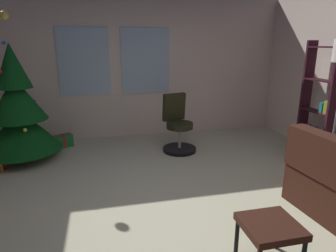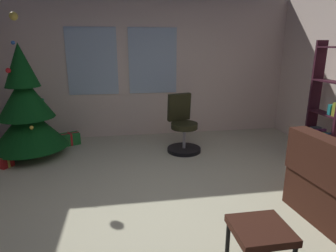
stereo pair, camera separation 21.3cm
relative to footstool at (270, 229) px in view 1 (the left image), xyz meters
The scene contains 7 objects.
ground_plane 1.10m from the footstool, 121.39° to the left, with size 5.53×5.77×0.10m, color beige.
wall_back_with_windows 3.97m from the footstool, 98.25° to the left, with size 5.53×0.12×2.61m.
footstool is the anchor object (origin of this frame).
holiday_tree 3.83m from the footstool, 130.50° to the left, with size 1.16×1.16×2.18m.
gift_box_green 3.90m from the footstool, 120.05° to the left, with size 0.37×0.32×0.21m.
office_chair 2.75m from the footstool, 90.43° to the left, with size 0.56×0.57×0.96m.
bookshelf 2.87m from the footstool, 44.73° to the left, with size 0.18×0.64×1.80m.
Camera 1 is at (-0.69, -2.61, 1.74)m, focal length 30.95 mm.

